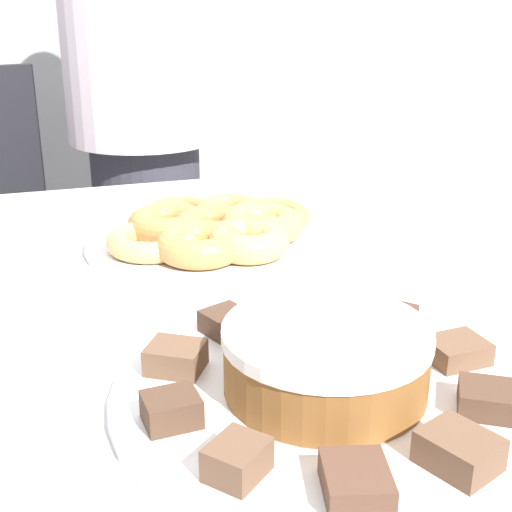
{
  "coord_description": "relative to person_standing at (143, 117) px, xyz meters",
  "views": [
    {
      "loc": [
        -0.23,
        -0.79,
        1.1
      ],
      "look_at": [
        -0.01,
        -0.07,
        0.81
      ],
      "focal_mm": 50.0,
      "sensor_mm": 36.0,
      "label": 1
    }
  ],
  "objects": [
    {
      "name": "plate_cake",
      "position": [
        -0.02,
        -1.18,
        -0.05
      ],
      "size": [
        0.38,
        0.38,
        0.01
      ],
      "color": "white",
      "rests_on": "table"
    },
    {
      "name": "person_standing",
      "position": [
        0.0,
        0.0,
        0.0
      ],
      "size": [
        0.35,
        0.35,
        1.54
      ],
      "color": "#383842",
      "rests_on": "ground_plane"
    },
    {
      "name": "donut_0",
      "position": [
        -0.02,
        -0.75,
        -0.03
      ],
      "size": [
        0.11,
        0.11,
        0.04
      ],
      "color": "#C68447",
      "rests_on": "plate_donuts"
    },
    {
      "name": "lamington_7",
      "position": [
        -0.07,
        -1.05,
        -0.04
      ],
      "size": [
        0.06,
        0.06,
        0.02
      ],
      "rotation": [
        0.0,
        0.0,
        8.25
      ],
      "color": "#513828",
      "rests_on": "plate_cake"
    },
    {
      "name": "donut_4",
      "position": [
        0.05,
        -0.77,
        -0.03
      ],
      "size": [
        0.12,
        0.12,
        0.04
      ],
      "color": "tan",
      "rests_on": "plate_donuts"
    },
    {
      "name": "table",
      "position": [
        -0.01,
        -0.9,
        -0.13
      ],
      "size": [
        1.88,
        1.02,
        0.75
      ],
      "color": "silver",
      "rests_on": "ground_plane"
    },
    {
      "name": "lamington_3",
      "position": [
        0.1,
        -1.25,
        -0.04
      ],
      "size": [
        0.07,
        0.07,
        0.02
      ],
      "rotation": [
        0.0,
        0.0,
        5.73
      ],
      "color": "#513828",
      "rests_on": "plate_cake"
    },
    {
      "name": "lamington_1",
      "position": [
        -0.05,
        -1.31,
        -0.04
      ],
      "size": [
        0.06,
        0.06,
        0.02
      ],
      "rotation": [
        0.0,
        0.0,
        4.48
      ],
      "color": "brown",
      "rests_on": "plate_cake"
    },
    {
      "name": "lamington_5",
      "position": [
        0.09,
        -1.08,
        -0.04
      ],
      "size": [
        0.08,
        0.07,
        0.02
      ],
      "rotation": [
        0.0,
        0.0,
        6.99
      ],
      "color": "#513828",
      "rests_on": "plate_cake"
    },
    {
      "name": "lamington_6",
      "position": [
        0.01,
        -1.04,
        -0.04
      ],
      "size": [
        0.05,
        0.06,
        0.03
      ],
      "rotation": [
        0.0,
        0.0,
        7.62
      ],
      "color": "#513828",
      "rests_on": "plate_cake"
    },
    {
      "name": "donut_3",
      "position": [
        0.01,
        -0.83,
        -0.03
      ],
      "size": [
        0.11,
        0.11,
        0.04
      ],
      "color": "#E5AD66",
      "rests_on": "plate_donuts"
    },
    {
      "name": "lamington_4",
      "position": [
        0.12,
        -1.17,
        -0.04
      ],
      "size": [
        0.06,
        0.05,
        0.02
      ],
      "rotation": [
        0.0,
        0.0,
        6.36
      ],
      "color": "brown",
      "rests_on": "plate_cake"
    },
    {
      "name": "donut_7",
      "position": [
        -0.05,
        -0.66,
        -0.03
      ],
      "size": [
        0.1,
        0.1,
        0.03
      ],
      "color": "#C68447",
      "rests_on": "plate_donuts"
    },
    {
      "name": "frosted_cake",
      "position": [
        -0.02,
        -1.18,
        -0.02
      ],
      "size": [
        0.18,
        0.18,
        0.06
      ],
      "color": "brown",
      "rests_on": "plate_cake"
    },
    {
      "name": "lamington_9",
      "position": [
        -0.16,
        -1.19,
        -0.04
      ],
      "size": [
        0.05,
        0.04,
        0.03
      ],
      "rotation": [
        0.0,
        0.0,
        9.5
      ],
      "color": "#513828",
      "rests_on": "plate_cake"
    },
    {
      "name": "plate_donuts",
      "position": [
        -0.02,
        -0.75,
        -0.05
      ],
      "size": [
        0.36,
        0.36,
        0.01
      ],
      "color": "white",
      "rests_on": "table"
    },
    {
      "name": "lamington_8",
      "position": [
        -0.14,
        -1.1,
        -0.03
      ],
      "size": [
        0.07,
        0.06,
        0.03
      ],
      "rotation": [
        0.0,
        0.0,
        8.88
      ],
      "color": "brown",
      "rests_on": "plate_cake"
    },
    {
      "name": "donut_8",
      "position": [
        -0.08,
        -0.72,
        -0.03
      ],
      "size": [
        0.11,
        0.11,
        0.04
      ],
      "color": "#C68447",
      "rests_on": "plate_donuts"
    },
    {
      "name": "donut_6",
      "position": [
        0.03,
        -0.66,
        -0.03
      ],
      "size": [
        0.1,
        0.1,
        0.03
      ],
      "color": "tan",
      "rests_on": "plate_donuts"
    },
    {
      "name": "donut_1",
      "position": [
        -0.11,
        -0.78,
        -0.03
      ],
      "size": [
        0.12,
        0.12,
        0.03
      ],
      "color": "#E5AD66",
      "rests_on": "plate_donuts"
    },
    {
      "name": "lamington_0",
      "position": [
        -0.13,
        -1.27,
        -0.03
      ],
      "size": [
        0.06,
        0.06,
        0.03
      ],
      "rotation": [
        0.0,
        0.0,
        3.85
      ],
      "color": "brown",
      "rests_on": "plate_cake"
    },
    {
      "name": "donut_5",
      "position": [
        0.08,
        -0.72,
        -0.03
      ],
      "size": [
        0.12,
        0.12,
        0.03
      ],
      "color": "#D18E4C",
      "rests_on": "plate_donuts"
    },
    {
      "name": "lamington_2",
      "position": [
        0.03,
        -1.31,
        -0.03
      ],
      "size": [
        0.06,
        0.07,
        0.03
      ],
      "rotation": [
        0.0,
        0.0,
        5.11
      ],
      "color": "brown",
      "rests_on": "plate_cake"
    },
    {
      "name": "donut_2",
      "position": [
        -0.05,
        -0.83,
        -0.03
      ],
      "size": [
        0.12,
        0.12,
        0.04
      ],
      "color": "#D18E4C",
      "rests_on": "plate_donuts"
    }
  ]
}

